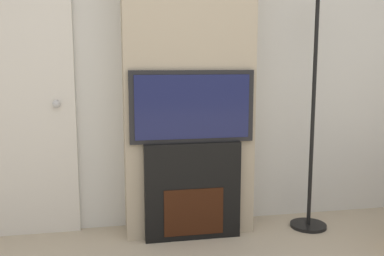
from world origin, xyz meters
TOP-DOWN VIEW (x-y plane):
  - wall_back at (0.00, 2.03)m, footprint 6.00×0.06m
  - chimney_breast at (0.00, 1.84)m, footprint 0.96×0.32m
  - fireplace at (0.00, 1.68)m, footprint 0.71×0.15m
  - television at (0.00, 1.68)m, footprint 0.90×0.07m
  - floor_lamp at (0.95, 1.69)m, footprint 0.28×0.28m
  - entry_door at (-1.27, 1.97)m, footprint 0.88×0.09m

SIDE VIEW (x-z plane):
  - fireplace at x=0.00m, z-range 0.00..0.72m
  - television at x=0.00m, z-range 0.72..1.24m
  - entry_door at x=-1.27m, z-range 0.00..2.07m
  - floor_lamp at x=0.95m, z-range 0.23..2.13m
  - wall_back at x=0.00m, z-range 0.00..2.70m
  - chimney_breast at x=0.00m, z-range 0.00..2.70m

